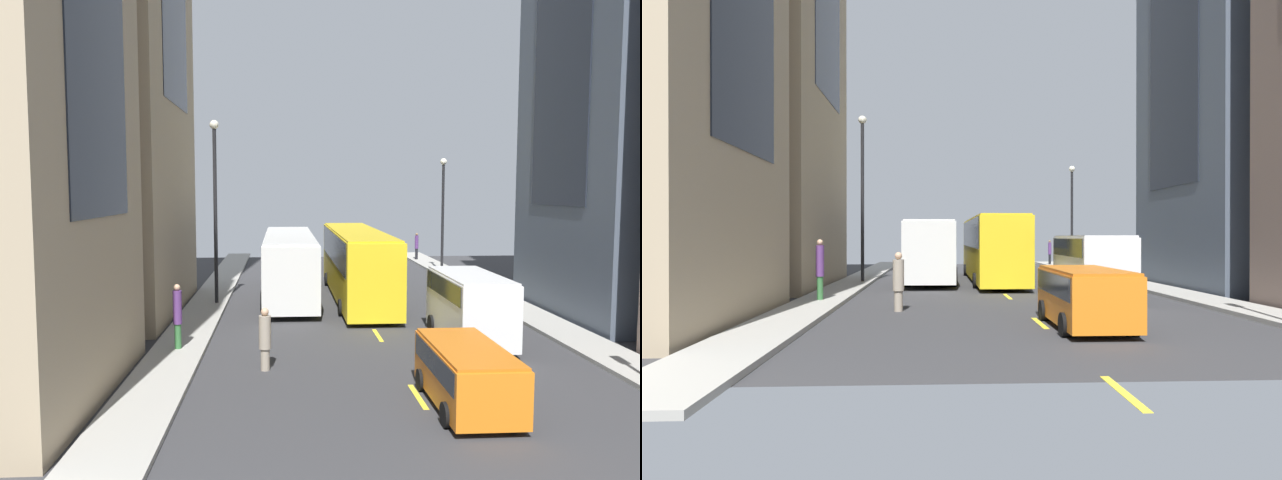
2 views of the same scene
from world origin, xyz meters
TOP-DOWN VIEW (x-y plane):
  - ground_plane at (0.00, 0.00)m, footprint 40.71×40.71m
  - sidewalk_west at (-7.41, 0.00)m, footprint 1.89×44.00m
  - sidewalk_east at (7.41, 0.00)m, footprint 1.89×44.00m
  - lane_stripe_1 at (0.00, -14.00)m, footprint 0.16×2.00m
  - lane_stripe_2 at (0.00, -7.00)m, footprint 0.16×2.00m
  - lane_stripe_3 at (0.00, 0.00)m, footprint 0.16×2.00m
  - lane_stripe_4 at (0.00, 7.00)m, footprint 0.16×2.00m
  - lane_stripe_5 at (0.00, 14.00)m, footprint 0.16×2.00m
  - lane_stripe_6 at (0.00, 21.00)m, footprint 0.16×2.00m
  - city_bus_white at (-3.35, 1.65)m, footprint 2.80×12.49m
  - streetcar_yellow at (0.14, 1.01)m, footprint 2.70×13.81m
  - delivery_van_white at (3.25, -8.23)m, footprint 2.25×5.01m
  - car_orange_0 at (1.10, -14.82)m, footprint 1.99×4.29m
  - car_blue_1 at (0.96, 12.66)m, footprint 1.98×4.05m
  - pedestrian_crossing_mid at (-4.29, -11.28)m, footprint 0.38×0.38m
  - pedestrian_crossing_near at (6.90, 16.81)m, footprint 0.28×0.28m
  - pedestrian_walking_far at (-7.40, -9.01)m, footprint 0.31×0.31m
  - streetlamp_near at (-6.96, -0.49)m, footprint 0.44×0.44m
  - streetlamp_far at (6.96, 9.44)m, footprint 0.44×0.44m

SIDE VIEW (x-z plane):
  - ground_plane at x=0.00m, z-range 0.00..0.00m
  - lane_stripe_1 at x=0.00m, z-range 0.00..0.01m
  - lane_stripe_2 at x=0.00m, z-range 0.00..0.01m
  - lane_stripe_3 at x=0.00m, z-range 0.00..0.01m
  - lane_stripe_4 at x=0.00m, z-range 0.00..0.01m
  - lane_stripe_5 at x=0.00m, z-range 0.00..0.01m
  - lane_stripe_6 at x=0.00m, z-range 0.00..0.01m
  - sidewalk_west at x=-7.41m, z-range 0.00..0.15m
  - sidewalk_east at x=7.41m, z-range 0.00..0.15m
  - car_orange_0 at x=1.10m, z-range 0.15..1.79m
  - car_blue_1 at x=0.96m, z-range 0.15..1.82m
  - pedestrian_crossing_mid at x=-4.29m, z-range 0.05..2.06m
  - pedestrian_crossing_near at x=6.90m, z-range 0.24..2.33m
  - pedestrian_walking_far at x=-7.40m, z-range 0.24..2.52m
  - delivery_van_white at x=3.25m, z-range 0.22..2.80m
  - city_bus_white at x=-3.35m, z-range 0.33..3.69m
  - streetcar_yellow at x=0.14m, z-range 0.33..3.92m
  - streetlamp_far at x=6.96m, z-range 0.96..8.55m
  - streetlamp_near at x=-6.96m, z-range 1.00..9.88m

